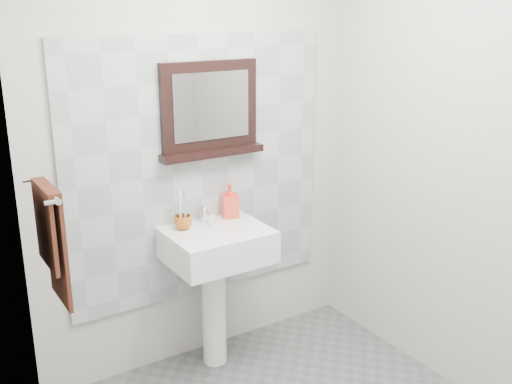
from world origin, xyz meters
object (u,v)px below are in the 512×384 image
toothbrush_cup (183,222)px  pedestal_sink (217,260)px  hand_towel (52,235)px  soap_dispenser (230,201)px  framed_mirror (210,112)px

toothbrush_cup → pedestal_sink: bearing=-33.1°
toothbrush_cup → hand_towel: size_ratio=0.18×
toothbrush_cup → soap_dispenser: (0.32, 0.03, 0.06)m
hand_towel → toothbrush_cup: bearing=20.1°
framed_mirror → hand_towel: (-0.99, -0.37, -0.40)m
framed_mirror → hand_towel: 1.13m
pedestal_sink → soap_dispenser: 0.35m
hand_towel → soap_dispenser: bearing=16.0°
framed_mirror → toothbrush_cup: bearing=-159.3°
toothbrush_cup → framed_mirror: 0.63m
toothbrush_cup → framed_mirror: size_ratio=0.16×
pedestal_sink → soap_dispenser: size_ratio=4.78×
soap_dispenser → hand_towel: size_ratio=0.37×
pedestal_sink → toothbrush_cup: 0.29m
framed_mirror → hand_towel: size_ratio=1.13×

